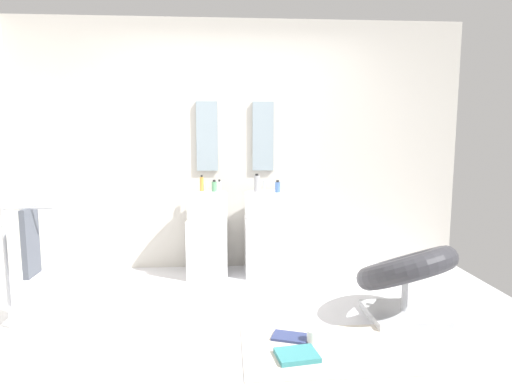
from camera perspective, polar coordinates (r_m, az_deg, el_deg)
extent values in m
cube|color=silver|center=(3.33, -2.04, -18.13)|extent=(4.80, 3.60, 0.04)
cube|color=beige|center=(4.65, -2.77, 6.04)|extent=(4.80, 0.10, 2.60)
cube|color=white|center=(4.46, -6.39, -7.19)|extent=(0.40, 0.40, 0.58)
cylinder|color=white|center=(4.37, -6.47, -1.82)|extent=(0.41, 0.41, 0.26)
cylinder|color=#B7BABF|center=(4.46, -6.44, 0.72)|extent=(0.02, 0.02, 0.10)
cube|color=white|center=(4.47, 1.17, -7.11)|extent=(0.40, 0.40, 0.58)
cylinder|color=white|center=(4.38, 1.19, -1.75)|extent=(0.41, 0.41, 0.26)
cylinder|color=#B7BABF|center=(4.47, 1.07, 0.79)|extent=(0.02, 0.02, 0.10)
cube|color=#8C9EA8|center=(4.58, -6.45, 7.28)|extent=(0.22, 0.03, 0.72)
cube|color=#8C9EA8|center=(4.59, 0.91, 7.33)|extent=(0.22, 0.03, 0.72)
cube|color=#B7BABF|center=(3.71, 18.85, -14.92)|extent=(0.56, 0.50, 0.06)
cylinder|color=#B7BABF|center=(3.64, 18.96, -12.44)|extent=(0.05, 0.05, 0.34)
torus|color=#333338|center=(3.58, 19.10, -9.43)|extent=(1.09, 1.09, 0.49)
cylinder|color=#B7BABF|center=(3.67, -29.95, -8.44)|extent=(0.03, 0.03, 0.95)
cylinder|color=#B7BABF|center=(3.50, -27.76, -1.88)|extent=(0.36, 0.02, 0.02)
cube|color=#4C515B|center=(3.55, -27.52, -5.87)|extent=(0.04, 0.22, 0.50)
cube|color=beige|center=(3.09, 9.15, -19.80)|extent=(1.11, 0.70, 0.01)
cube|color=navy|center=(3.20, 4.51, -18.45)|extent=(0.28, 0.22, 0.02)
cube|color=teal|center=(2.96, 5.41, -20.55)|extent=(0.29, 0.24, 0.03)
cylinder|color=white|center=(3.14, 7.48, -18.32)|extent=(0.08, 0.08, 0.09)
cylinder|color=silver|center=(4.29, -4.82, 0.60)|extent=(0.04, 0.04, 0.12)
cylinder|color=black|center=(4.28, -4.83, 1.52)|extent=(0.02, 0.02, 0.02)
cylinder|color=#4C72B7|center=(4.36, 2.86, 0.64)|extent=(0.05, 0.05, 0.10)
cylinder|color=black|center=(4.36, 2.86, 1.44)|extent=(0.03, 0.03, 0.02)
cylinder|color=#59996B|center=(4.44, -5.51, 0.71)|extent=(0.05, 0.05, 0.10)
cylinder|color=black|center=(4.43, -5.52, 1.48)|extent=(0.03, 0.03, 0.02)
cylinder|color=#99999E|center=(4.40, 0.12, 1.10)|extent=(0.06, 0.06, 0.16)
cylinder|color=black|center=(4.39, 0.12, 2.29)|extent=(0.03, 0.03, 0.02)
cylinder|color=#C68C38|center=(4.47, -7.14, 1.04)|extent=(0.04, 0.04, 0.15)
cylinder|color=black|center=(4.47, -7.16, 2.10)|extent=(0.02, 0.02, 0.02)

